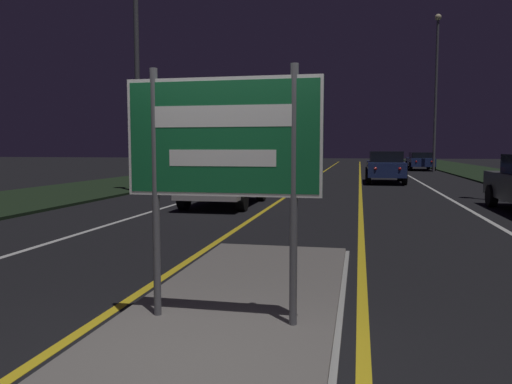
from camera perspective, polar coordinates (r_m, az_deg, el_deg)
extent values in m
plane|color=black|center=(4.07, -7.24, -19.62)|extent=(160.00, 160.00, 0.00)
cube|color=#999993|center=(4.84, -3.73, -15.16)|extent=(2.18, 7.30, 0.05)
cube|color=#66605B|center=(4.83, -3.74, -14.89)|extent=(2.06, 7.18, 0.10)
cube|color=black|center=(25.88, -12.79, 1.25)|extent=(5.00, 100.00, 0.08)
cube|color=gold|center=(28.65, 6.69, 1.63)|extent=(0.12, 70.00, 0.01)
cube|color=gold|center=(28.55, 11.81, 1.54)|extent=(0.12, 70.00, 0.01)
cube|color=silver|center=(29.06, 0.94, 1.71)|extent=(0.12, 70.00, 0.01)
cube|color=silver|center=(28.70, 17.66, 1.43)|extent=(0.12, 70.00, 0.01)
cube|color=silver|center=(29.76, -4.74, 1.77)|extent=(0.10, 70.00, 0.01)
cube|color=silver|center=(29.17, 23.53, 1.30)|extent=(0.10, 70.00, 0.01)
cylinder|color=#56565B|center=(4.78, -11.39, -0.23)|extent=(0.07, 0.07, 2.33)
cylinder|color=#56565B|center=(4.44, 4.34, -0.55)|extent=(0.07, 0.07, 2.33)
cube|color=#146033|center=(4.55, -3.86, 6.27)|extent=(1.81, 0.04, 1.07)
cube|color=white|center=(4.52, -3.94, 6.28)|extent=(1.81, 0.00, 1.07)
cube|color=#146033|center=(4.52, -3.95, 6.28)|extent=(1.76, 0.01, 1.01)
cube|color=white|center=(4.53, -3.97, 8.65)|extent=(1.27, 0.01, 0.19)
cube|color=white|center=(4.52, -3.94, 3.90)|extent=(1.00, 0.01, 0.15)
cylinder|color=#56565B|center=(18.89, -13.41, 12.00)|extent=(0.18, 0.18, 8.05)
cylinder|color=#56565B|center=(37.70, 19.85, 10.22)|extent=(0.18, 0.18, 10.57)
sphere|color=beige|center=(38.59, 20.10, 18.25)|extent=(0.44, 0.44, 0.44)
cylinder|color=black|center=(15.89, 25.33, -0.40)|extent=(0.22, 0.64, 0.64)
cube|color=navy|center=(25.20, 14.53, 2.60)|extent=(1.70, 4.43, 0.67)
cube|color=black|center=(24.92, 14.59, 3.94)|extent=(1.50, 2.30, 0.51)
sphere|color=red|center=(22.99, 13.49, 2.62)|extent=(0.14, 0.14, 0.14)
sphere|color=red|center=(23.04, 16.11, 2.56)|extent=(0.14, 0.14, 0.14)
cylinder|color=black|center=(26.56, 12.63, 2.04)|extent=(0.22, 0.71, 0.71)
cylinder|color=black|center=(26.64, 16.12, 1.97)|extent=(0.22, 0.71, 0.71)
cylinder|color=black|center=(23.82, 12.73, 1.70)|extent=(0.22, 0.71, 0.71)
cylinder|color=black|center=(23.90, 16.62, 1.63)|extent=(0.22, 0.71, 0.71)
cube|color=silver|center=(32.53, 14.58, 3.04)|extent=(1.74, 4.34, 0.64)
cube|color=black|center=(32.26, 14.63, 4.06)|extent=(1.53, 2.26, 0.52)
sphere|color=red|center=(30.36, 13.77, 3.08)|extent=(0.14, 0.14, 0.14)
sphere|color=red|center=(30.42, 15.80, 3.04)|extent=(0.14, 0.14, 0.14)
cylinder|color=black|center=(33.86, 13.06, 2.60)|extent=(0.22, 0.66, 0.66)
cylinder|color=black|center=(33.94, 15.86, 2.55)|extent=(0.22, 0.66, 0.66)
cylinder|color=black|center=(31.17, 13.17, 2.40)|extent=(0.22, 0.66, 0.66)
cylinder|color=black|center=(31.26, 16.21, 2.34)|extent=(0.22, 0.66, 0.66)
cube|color=navy|center=(40.51, 18.23, 3.29)|extent=(1.72, 4.79, 0.62)
cube|color=black|center=(40.21, 18.30, 4.02)|extent=(1.52, 2.49, 0.42)
sphere|color=red|center=(38.09, 17.84, 3.33)|extent=(0.14, 0.14, 0.14)
sphere|color=red|center=(38.21, 19.43, 3.29)|extent=(0.14, 0.14, 0.14)
cylinder|color=black|center=(41.91, 16.87, 2.96)|extent=(0.22, 0.65, 0.65)
cylinder|color=black|center=(42.09, 19.10, 2.91)|extent=(0.22, 0.65, 0.65)
cylinder|color=black|center=(38.95, 17.26, 2.81)|extent=(0.22, 0.65, 0.65)
cylinder|color=black|center=(39.15, 19.66, 2.75)|extent=(0.22, 0.65, 0.65)
cube|color=silver|center=(14.86, -3.51, 1.12)|extent=(1.74, 4.30, 0.69)
cube|color=black|center=(15.08, -3.26, 3.33)|extent=(1.53, 2.23, 0.44)
sphere|color=white|center=(12.99, -8.27, 0.90)|extent=(0.14, 0.14, 0.14)
sphere|color=white|center=(12.66, -3.69, 0.83)|extent=(0.14, 0.14, 0.14)
cylinder|color=black|center=(13.87, -8.25, -0.63)|extent=(0.22, 0.67, 0.67)
cylinder|color=black|center=(13.40, -1.58, -0.78)|extent=(0.22, 0.67, 0.67)
cylinder|color=black|center=(16.39, -5.07, 0.27)|extent=(0.22, 0.67, 0.67)
cylinder|color=black|center=(15.99, 0.62, 0.17)|extent=(0.22, 0.67, 0.67)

